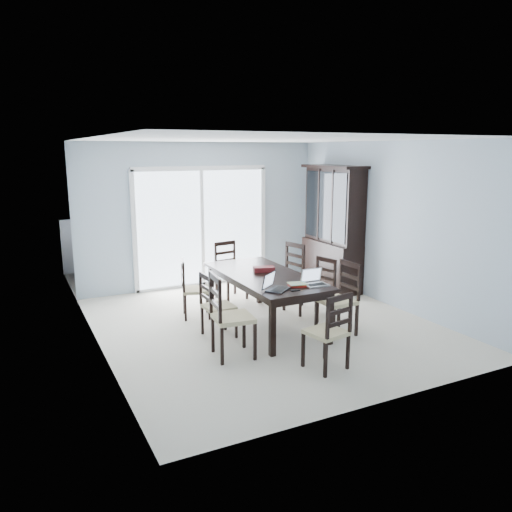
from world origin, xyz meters
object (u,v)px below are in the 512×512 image
at_px(china_hutch, 333,229).
at_px(chair_right_mid, 321,281).
at_px(chair_end_near, 332,324).
at_px(cell_phone, 295,290).
at_px(game_box, 264,269).
at_px(chair_left_near, 225,307).
at_px(chair_left_mid, 213,299).
at_px(chair_right_near, 343,290).
at_px(chair_right_far, 290,268).
at_px(chair_end_far, 228,264).
at_px(chair_left_far, 190,282).
at_px(laptop_silver, 316,282).
at_px(dining_table, 265,280).
at_px(hot_tub, 149,253).
at_px(laptop_dark, 278,286).

relative_size(china_hutch, chair_right_mid, 2.16).
height_order(china_hutch, chair_end_near, china_hutch).
relative_size(cell_phone, game_box, 0.40).
bearing_deg(chair_left_near, chair_right_mid, 118.76).
height_order(chair_left_mid, chair_right_near, chair_right_near).
relative_size(chair_right_far, cell_phone, 9.70).
bearing_deg(china_hutch, chair_end_far, 171.73).
height_order(chair_right_near, chair_right_mid, chair_right_near).
relative_size(china_hutch, chair_right_far, 1.92).
xyz_separation_m(chair_left_near, chair_left_far, (0.12, 1.60, -0.09)).
bearing_deg(laptop_silver, dining_table, 113.98).
distance_m(game_box, hot_tub, 3.65).
height_order(chair_left_far, game_box, chair_left_far).
bearing_deg(chair_left_far, game_box, 67.93).
distance_m(chair_left_far, chair_end_near, 2.61).
height_order(dining_table, chair_left_far, chair_left_far).
distance_m(chair_left_mid, chair_end_far, 1.88).
relative_size(chair_right_near, chair_right_far, 0.99).
distance_m(chair_left_mid, chair_end_near, 1.76).
xyz_separation_m(chair_left_mid, chair_left_far, (0.01, 0.92, 0.01)).
bearing_deg(chair_right_far, dining_table, 118.71).
height_order(chair_right_mid, game_box, chair_right_mid).
distance_m(chair_left_far, game_box, 1.14).
bearing_deg(chair_end_far, cell_phone, 77.77).
distance_m(china_hutch, chair_end_near, 3.59).
height_order(chair_left_mid, chair_right_far, chair_right_far).
bearing_deg(chair_end_near, game_box, 76.35).
xyz_separation_m(chair_left_far, chair_right_mid, (1.77, -0.83, -0.00)).
distance_m(chair_right_far, cell_phone, 1.85).
xyz_separation_m(chair_left_mid, hot_tub, (0.14, 3.80, -0.10)).
height_order(chair_right_near, chair_right_far, chair_right_far).
relative_size(chair_left_far, chair_right_mid, 1.00).
xyz_separation_m(china_hutch, laptop_dark, (-2.25, -2.03, -0.27)).
relative_size(chair_left_mid, laptop_dark, 2.65).
relative_size(chair_right_far, chair_end_far, 1.04).
relative_size(chair_end_far, hot_tub, 0.55).
xyz_separation_m(laptop_silver, cell_phone, (-0.37, -0.09, -0.04)).
xyz_separation_m(dining_table, chair_right_mid, (0.95, -0.01, -0.13)).
bearing_deg(laptop_dark, chair_left_mid, 94.87).
distance_m(chair_left_near, chair_left_mid, 0.70).
bearing_deg(dining_table, chair_right_mid, -0.45).
relative_size(chair_right_far, laptop_silver, 3.72).
bearing_deg(chair_right_near, chair_end_near, 136.45).
bearing_deg(chair_right_near, chair_right_mid, -12.55).
height_order(china_hutch, laptop_dark, china_hutch).
height_order(chair_left_far, chair_right_near, chair_right_near).
relative_size(china_hutch, chair_end_far, 2.00).
distance_m(china_hutch, chair_left_far, 2.93).
relative_size(chair_right_far, game_box, 3.84).
height_order(chair_left_mid, chair_left_far, chair_left_far).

